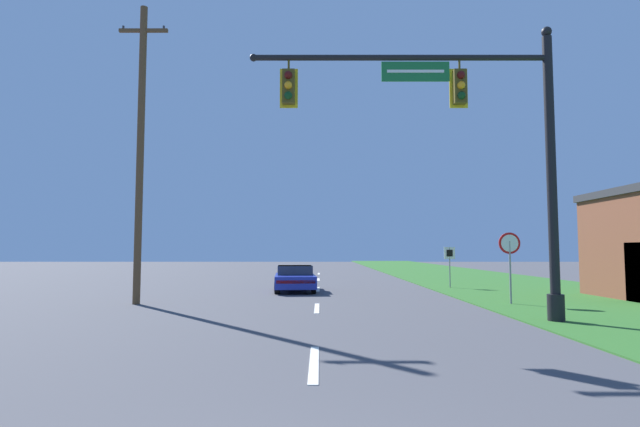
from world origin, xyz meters
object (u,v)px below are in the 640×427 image
(utility_pole_near, at_px, (142,148))
(car_ahead, at_px, (297,278))
(signal_mast, at_px, (481,142))
(stop_sign, at_px, (512,252))
(route_sign_post, at_px, (452,258))

(utility_pole_near, bearing_deg, car_ahead, 46.42)
(signal_mast, relative_size, utility_pole_near, 0.77)
(stop_sign, bearing_deg, utility_pole_near, 179.14)
(car_ahead, distance_m, route_sign_post, 7.99)
(utility_pole_near, bearing_deg, signal_mast, -22.27)
(signal_mast, relative_size, car_ahead, 1.95)
(car_ahead, bearing_deg, stop_sign, -36.43)
(car_ahead, distance_m, utility_pole_near, 9.26)
(route_sign_post, bearing_deg, signal_mast, -100.56)
(stop_sign, xyz_separation_m, utility_pole_near, (-13.26, 0.20, 3.76))
(signal_mast, relative_size, stop_sign, 3.38)
(route_sign_post, bearing_deg, utility_pole_near, -150.50)
(route_sign_post, bearing_deg, stop_sign, -88.79)
(stop_sign, bearing_deg, route_sign_post, 91.21)
(car_ahead, xyz_separation_m, stop_sign, (7.90, -5.83, 1.26))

